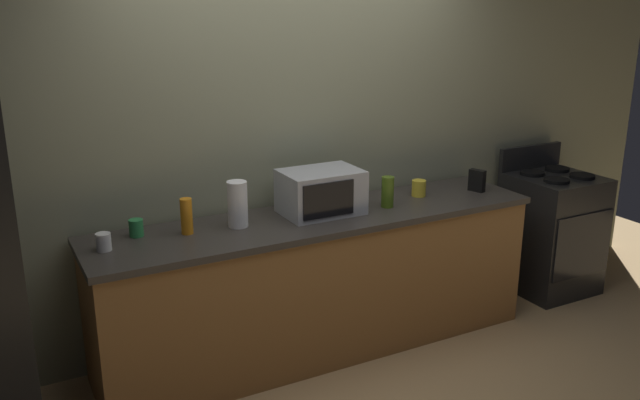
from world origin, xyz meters
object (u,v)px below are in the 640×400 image
Objects in this scene: microwave at (321,192)px; paper_towel_roll at (238,204)px; bottle_olive_oil at (388,192)px; mug_green at (136,228)px; mug_yellow at (419,188)px; stove_range at (551,232)px; bottle_dish_soap at (187,216)px; mug_white at (104,242)px; cordless_phone at (477,181)px.

microwave is 0.54m from paper_towel_roll.
bottle_olive_oil reaches higher than mug_green.
paper_towel_roll reaches higher than mug_yellow.
microwave reaches higher than stove_range.
mug_yellow is (1.29, 0.01, -0.08)m from paper_towel_roll.
microwave reaches higher than bottle_olive_oil.
stove_range is 2.05m from microwave.
bottle_dish_soap is (-0.30, 0.02, -0.03)m from paper_towel_roll.
microwave is 0.44m from bottle_olive_oil.
microwave is at bearing -5.78° from mug_green.
mug_white is at bearing -145.48° from mug_green.
bottle_olive_oil reaches higher than stove_range.
bottle_dish_soap is at bearing -19.14° from mug_green.
stove_range is at bearing -0.35° from mug_white.
paper_towel_roll is 2.78× the size of mug_green.
mug_yellow is (1.59, -0.01, -0.05)m from bottle_dish_soap.
microwave is 2.43× the size of bottle_olive_oil.
bottle_olive_oil is at bearing -161.90° from mug_yellow.
cordless_phone is at bearing -12.28° from mug_yellow.
cordless_phone is 2.02m from bottle_dish_soap.
paper_towel_roll is at bearing 158.82° from cordless_phone.
bottle_olive_oil reaches higher than mug_white.
mug_yellow is (-1.22, 0.06, 0.49)m from stove_range.
paper_towel_roll is at bearing -11.06° from mug_green.
bottle_olive_oil is (-0.74, -0.01, 0.02)m from cordless_phone.
stove_range is at bearing -16.48° from cordless_phone.
bottle_olive_oil is 1.74m from mug_white.
cordless_phone is 1.38× the size of mug_yellow.
bottle_olive_oil is (1.27, -0.11, -0.00)m from bottle_dish_soap.
cordless_phone is 0.73× the size of bottle_dish_soap.
cordless_phone reaches higher than mug_green.
stove_range is at bearing -1.15° from paper_towel_roll.
paper_towel_roll is 1.72m from cordless_phone.
stove_range is 11.14× the size of mug_green.
mug_white is (-0.77, -0.03, -0.09)m from paper_towel_roll.
bottle_dish_soap is at bearing 176.47° from paper_towel_roll.
mug_green is at bearing 177.00° from mug_yellow.
mug_green is at bearing 34.52° from mug_white.
paper_towel_roll is 1.37× the size of bottle_olive_oil.
paper_towel_roll is 0.30m from bottle_dish_soap.
mug_yellow is (0.75, 0.01, -0.08)m from microwave.
microwave is at bearing -0.23° from paper_towel_roll.
cordless_phone is at bearing -3.75° from microwave.
mug_white is at bearing -178.77° from microwave.
bottle_dish_soap reaches higher than stove_range.
bottle_dish_soap is (-2.81, 0.07, 0.54)m from stove_range.
mug_yellow is at bearing -0.21° from bottle_dish_soap.
bottle_dish_soap is 1.28m from bottle_olive_oil.
paper_towel_roll is 1.30m from mug_yellow.
cordless_phone is 0.74m from bottle_olive_oil.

